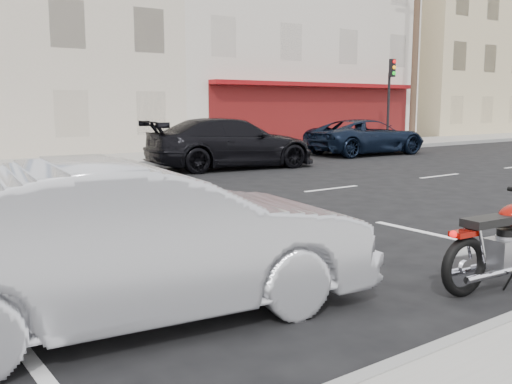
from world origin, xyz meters
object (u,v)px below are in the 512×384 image
fire_hydrant (363,136)px  suv_far (367,137)px  car_far (231,143)px  utility_pole (416,44)px  sedan_silver (135,242)px  traffic_light (390,90)px

fire_hydrant → suv_far: suv_far is taller
car_far → utility_pole: bearing=-66.2°
fire_hydrant → sedan_silver: bearing=-141.8°
fire_hydrant → car_far: bearing=-159.4°
suv_far → car_far: car_far is taller
traffic_light → fire_hydrant: size_ratio=5.28×
sedan_silver → car_far: 12.34m
suv_far → sedan_silver: bearing=130.4°
sedan_silver → traffic_light: bearing=-47.2°
traffic_light → car_far: size_ratio=0.73×
fire_hydrant → car_far: (-9.48, -3.57, 0.23)m
traffic_light → car_far: traffic_light is taller
traffic_light → sedan_silver: size_ratio=0.87×
fire_hydrant → car_far: size_ratio=0.14×
utility_pole → fire_hydrant: utility_pole is taller
traffic_light → suv_far: traffic_light is taller
traffic_light → suv_far: size_ratio=0.78×
traffic_light → fire_hydrant: traffic_light is taller
utility_pole → fire_hydrant: 5.48m
traffic_light → fire_hydrant: (-1.50, 0.17, -2.03)m
fire_hydrant → suv_far: bearing=-134.7°
fire_hydrant → sedan_silver: sedan_silver is taller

